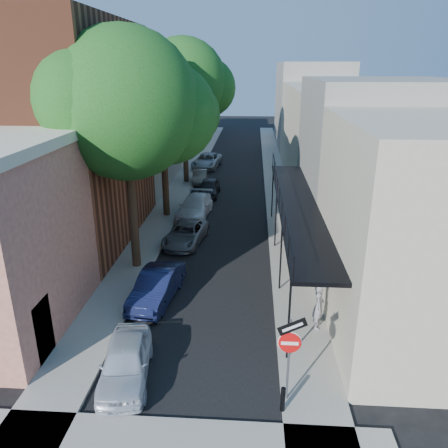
% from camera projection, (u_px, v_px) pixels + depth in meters
% --- Properties ---
extents(ground, '(160.00, 160.00, 0.00)m').
position_uv_depth(ground, '(179.00, 421.00, 12.61)').
color(ground, black).
rests_on(ground, ground).
extents(road_surface, '(6.00, 64.00, 0.01)m').
position_uv_depth(road_surface, '(232.00, 175.00, 40.72)').
color(road_surface, black).
rests_on(road_surface, ground).
extents(sidewalk_left, '(2.00, 64.00, 0.12)m').
position_uv_depth(sidewalk_left, '(189.00, 174.00, 40.95)').
color(sidewalk_left, gray).
rests_on(sidewalk_left, ground).
extents(sidewalk_right, '(2.00, 64.00, 0.12)m').
position_uv_depth(sidewalk_right, '(275.00, 175.00, 40.45)').
color(sidewalk_right, gray).
rests_on(sidewalk_right, ground).
extents(sidewalk_cross, '(12.00, 2.00, 0.12)m').
position_uv_depth(sidewalk_cross, '(172.00, 448.00, 11.65)').
color(sidewalk_cross, gray).
rests_on(sidewalk_cross, ground).
extents(buildings_left, '(10.10, 59.10, 12.00)m').
position_uv_depth(buildings_left, '(126.00, 122.00, 38.45)').
color(buildings_left, tan).
rests_on(buildings_left, ground).
extents(buildings_right, '(9.80, 55.00, 10.00)m').
position_uv_depth(buildings_right, '(334.00, 129.00, 38.15)').
color(buildings_right, '#BCB49B').
rests_on(buildings_right, ground).
extents(sign_post, '(0.89, 0.17, 2.99)m').
position_uv_depth(sign_post, '(290.00, 346.00, 12.62)').
color(sign_post, '#595B60').
rests_on(sign_post, ground).
extents(bollard, '(0.14, 0.14, 0.80)m').
position_uv_depth(bollard, '(283.00, 399.00, 12.71)').
color(bollard, black).
rests_on(bollard, sidewalk_right).
extents(oak_near, '(7.48, 6.80, 11.42)m').
position_uv_depth(oak_near, '(136.00, 107.00, 19.73)').
color(oak_near, '#311D13').
rests_on(oak_near, ground).
extents(oak_mid, '(6.60, 6.00, 10.20)m').
position_uv_depth(oak_mid, '(169.00, 109.00, 27.48)').
color(oak_mid, '#311D13').
rests_on(oak_mid, ground).
extents(oak_far, '(7.70, 7.00, 11.90)m').
position_uv_depth(oak_far, '(189.00, 83.00, 35.54)').
color(oak_far, '#311D13').
rests_on(oak_far, ground).
extents(parked_car_a, '(2.04, 3.97, 1.29)m').
position_uv_depth(parked_car_a, '(126.00, 362.00, 14.13)').
color(parked_car_a, silver).
rests_on(parked_car_a, ground).
extents(parked_car_b, '(1.95, 4.26, 1.35)m').
position_uv_depth(parked_car_b, '(157.00, 286.00, 18.86)').
color(parked_car_b, '#13193C').
rests_on(parked_car_b, ground).
extents(parked_car_c, '(2.50, 4.42, 1.17)m').
position_uv_depth(parked_car_c, '(186.00, 234.00, 24.96)').
color(parked_car_c, slate).
rests_on(parked_car_c, ground).
extents(parked_car_d, '(2.28, 4.88, 1.38)m').
position_uv_depth(parked_car_d, '(195.00, 207.00, 29.41)').
color(parked_car_d, silver).
rests_on(parked_car_d, ground).
extents(parked_car_e, '(1.66, 3.92, 1.32)m').
position_uv_depth(parked_car_e, '(209.00, 188.00, 34.08)').
color(parked_car_e, black).
rests_on(parked_car_e, ground).
extents(parked_car_f, '(1.38, 3.43, 1.11)m').
position_uv_depth(parked_car_f, '(200.00, 177.00, 37.87)').
color(parked_car_f, '#625D52').
rests_on(parked_car_f, ground).
extents(parked_car_g, '(2.90, 5.31, 1.41)m').
position_uv_depth(parked_car_g, '(207.00, 161.00, 43.38)').
color(parked_car_g, '#8B959D').
rests_on(parked_car_g, ground).
extents(pedestrian, '(0.55, 0.74, 1.86)m').
position_uv_depth(pedestrian, '(319.00, 306.00, 16.61)').
color(pedestrian, gray).
rests_on(pedestrian, sidewalk_right).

